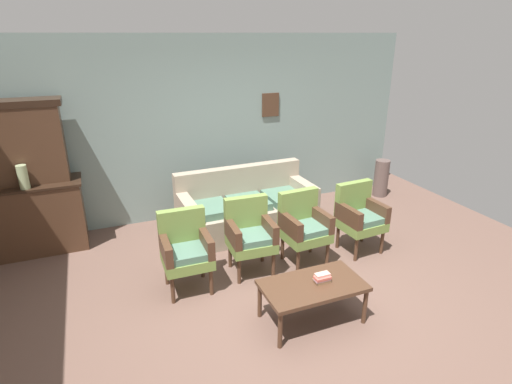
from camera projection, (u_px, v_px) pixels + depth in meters
The scene contains 13 objects.
ground_plane at pixel (290, 299), 4.44m from camera, with size 7.68×7.68×0.00m, color brown.
wall_back_with_decor at pixel (215, 128), 6.22m from camera, with size 6.40×0.09×2.70m.
side_cabinet at pixel (39, 217), 5.33m from camera, with size 1.16×0.55×0.93m.
cabinet_upper_hutch at pixel (24, 141), 5.04m from camera, with size 0.99×0.38×1.03m.
vase_on_cabinet at pixel (23, 177), 4.93m from camera, with size 0.12×0.12×0.30m, color #A3B383.
floral_couch at pixel (246, 210), 5.88m from camera, with size 1.93×0.85×0.90m.
armchair_row_middle at pixel (186, 248), 4.49m from camera, with size 0.53×0.50×0.90m.
armchair_near_couch_end at pixel (250, 233), 4.83m from camera, with size 0.55×0.52×0.90m.
armchair_near_cabinet at pixel (304, 225), 5.03m from camera, with size 0.55×0.52×0.90m.
armchair_by_doorway at pixel (359, 215), 5.31m from camera, with size 0.55×0.52×0.90m.
coffee_table at pixel (313, 288), 4.00m from camera, with size 1.00×0.56×0.42m.
book_stack_on_table at pixel (322, 278), 4.00m from camera, with size 0.16×0.11×0.09m.
floor_vase_by_wall at pixel (381, 178), 7.18m from camera, with size 0.25×0.25×0.65m, color brown.
Camera 1 is at (-1.74, -3.31, 2.69)m, focal length 28.78 mm.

